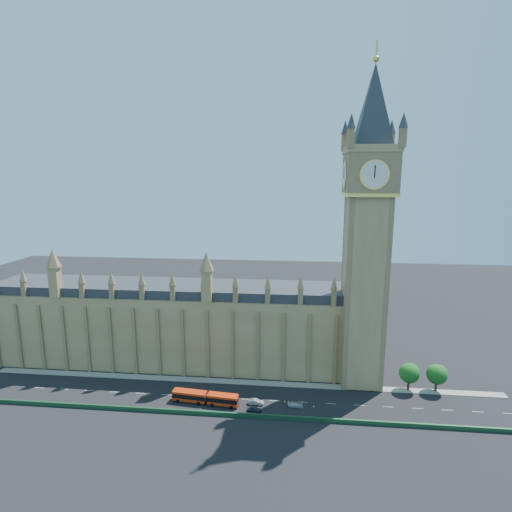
# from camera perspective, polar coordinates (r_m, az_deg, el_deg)

# --- Properties ---
(ground) EXTENTS (400.00, 400.00, 0.00)m
(ground) POSITION_cam_1_polar(r_m,az_deg,el_deg) (123.60, -3.26, -19.65)
(ground) COLOR black
(ground) RESTS_ON ground
(palace_westminster) EXTENTS (120.00, 20.00, 28.00)m
(palace_westminster) POSITION_cam_1_polar(r_m,az_deg,el_deg) (142.50, -12.03, -9.41)
(palace_westminster) COLOR #977549
(palace_westminster) RESTS_ON ground
(elizabeth_tower) EXTENTS (20.59, 20.59, 105.00)m
(elizabeth_tower) POSITION_cam_1_polar(r_m,az_deg,el_deg) (121.06, 15.72, 6.61)
(elizabeth_tower) COLOR #977549
(elizabeth_tower) RESTS_ON ground
(bridge_parapet) EXTENTS (160.00, 0.60, 1.20)m
(bridge_parapet) POSITION_cam_1_polar(r_m,az_deg,el_deg) (115.73, -4.00, -21.64)
(bridge_parapet) COLOR #1E4C2D
(bridge_parapet) RESTS_ON ground
(kerb_north) EXTENTS (160.00, 3.00, 0.16)m
(kerb_north) POSITION_cam_1_polar(r_m,az_deg,el_deg) (131.72, -2.59, -17.53)
(kerb_north) COLOR gray
(kerb_north) RESTS_ON ground
(tree_east_near) EXTENTS (6.00, 6.00, 8.50)m
(tree_east_near) POSITION_cam_1_polar(r_m,az_deg,el_deg) (133.23, 21.14, -15.27)
(tree_east_near) COLOR #382619
(tree_east_near) RESTS_ON ground
(tree_east_far) EXTENTS (6.00, 6.00, 8.50)m
(tree_east_far) POSITION_cam_1_polar(r_m,az_deg,el_deg) (135.56, 24.51, -15.07)
(tree_east_far) COLOR #382619
(tree_east_far) RESTS_ON ground
(red_bus) EXTENTS (19.37, 4.76, 3.26)m
(red_bus) POSITION_cam_1_polar(r_m,az_deg,el_deg) (121.19, -7.27, -19.45)
(red_bus) COLOR red
(red_bus) RESTS_ON ground
(car_grey) EXTENTS (4.05, 2.08, 1.32)m
(car_grey) POSITION_cam_1_polar(r_m,az_deg,el_deg) (117.56, -0.27, -21.01)
(car_grey) COLOR #3C3E44
(car_grey) RESTS_ON ground
(car_silver) EXTENTS (4.57, 1.80, 1.48)m
(car_silver) POSITION_cam_1_polar(r_m,az_deg,el_deg) (120.40, -0.05, -20.12)
(car_silver) COLOR #94969B
(car_silver) RESTS_ON ground
(car_white) EXTENTS (4.43, 2.14, 1.24)m
(car_white) POSITION_cam_1_polar(r_m,az_deg,el_deg) (119.84, 5.65, -20.41)
(car_white) COLOR silver
(car_white) RESTS_ON ground
(cone_a) EXTENTS (0.51, 0.51, 0.72)m
(cone_a) POSITION_cam_1_polar(r_m,az_deg,el_deg) (121.63, 6.60, -20.06)
(cone_a) COLOR black
(cone_a) RESTS_ON ground
(cone_b) EXTENTS (0.43, 0.43, 0.64)m
(cone_b) POSITION_cam_1_polar(r_m,az_deg,el_deg) (120.24, 8.24, -20.53)
(cone_b) COLOR black
(cone_b) RESTS_ON ground
(cone_c) EXTENTS (0.57, 0.57, 0.70)m
(cone_c) POSITION_cam_1_polar(r_m,az_deg,el_deg) (121.58, 4.13, -20.03)
(cone_c) COLOR black
(cone_c) RESTS_ON ground
(cone_d) EXTENTS (0.50, 0.50, 0.64)m
(cone_d) POSITION_cam_1_polar(r_m,az_deg,el_deg) (120.94, 6.19, -20.27)
(cone_d) COLOR black
(cone_d) RESTS_ON ground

